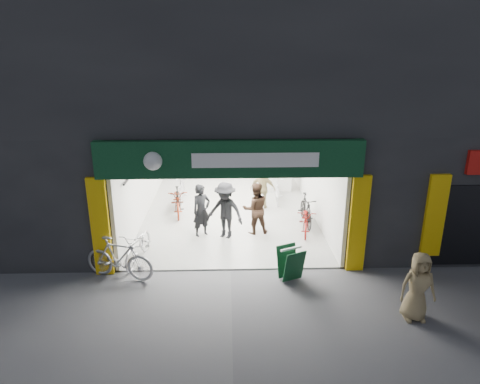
{
  "coord_description": "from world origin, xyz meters",
  "views": [
    {
      "loc": [
        -0.07,
        -9.98,
        5.58
      ],
      "look_at": [
        0.29,
        1.5,
        1.66
      ],
      "focal_mm": 32.0,
      "sensor_mm": 36.0,
      "label": 1
    }
  ],
  "objects_px": {
    "bike_right_front": "(306,210)",
    "parked_bike": "(119,258)",
    "sandwich_board": "(291,263)",
    "bike_left_front": "(138,245)",
    "pedestrian_near": "(418,287)"
  },
  "relations": [
    {
      "from": "bike_left_front",
      "to": "parked_bike",
      "type": "height_order",
      "value": "parked_bike"
    },
    {
      "from": "sandwich_board",
      "to": "parked_bike",
      "type": "bearing_deg",
      "value": 154.05
    },
    {
      "from": "bike_left_front",
      "to": "pedestrian_near",
      "type": "relative_size",
      "value": 1.16
    },
    {
      "from": "parked_bike",
      "to": "pedestrian_near",
      "type": "height_order",
      "value": "pedestrian_near"
    },
    {
      "from": "parked_bike",
      "to": "pedestrian_near",
      "type": "bearing_deg",
      "value": -88.27
    },
    {
      "from": "parked_bike",
      "to": "sandwich_board",
      "type": "xyz_separation_m",
      "value": [
        4.29,
        -0.2,
        -0.09
      ]
    },
    {
      "from": "bike_left_front",
      "to": "bike_right_front",
      "type": "xyz_separation_m",
      "value": [
        5.0,
        2.4,
        0.03
      ]
    },
    {
      "from": "bike_left_front",
      "to": "sandwich_board",
      "type": "bearing_deg",
      "value": -6.62
    },
    {
      "from": "parked_bike",
      "to": "pedestrian_near",
      "type": "xyz_separation_m",
      "value": [
        6.73,
        -1.91,
        0.22
      ]
    },
    {
      "from": "pedestrian_near",
      "to": "sandwich_board",
      "type": "distance_m",
      "value": 3.0
    },
    {
      "from": "bike_left_front",
      "to": "pedestrian_near",
      "type": "bearing_deg",
      "value": -14.83
    },
    {
      "from": "bike_right_front",
      "to": "parked_bike",
      "type": "distance_m",
      "value": 6.24
    },
    {
      "from": "bike_left_front",
      "to": "parked_bike",
      "type": "bearing_deg",
      "value": -99.65
    },
    {
      "from": "bike_right_front",
      "to": "parked_bike",
      "type": "relative_size",
      "value": 0.9
    },
    {
      "from": "bike_left_front",
      "to": "bike_right_front",
      "type": "bearing_deg",
      "value": 34.39
    }
  ]
}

